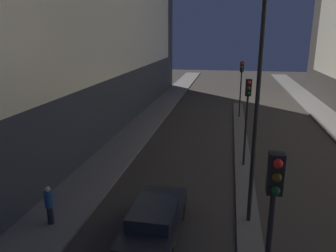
{
  "coord_description": "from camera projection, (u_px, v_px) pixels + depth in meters",
  "views": [
    {
      "loc": [
        -1.05,
        -2.48,
        7.36
      ],
      "look_at": [
        -5.14,
        19.46,
        1.01
      ],
      "focal_mm": 35.0,
      "sensor_mm": 36.0,
      "label": 1
    }
  ],
  "objects": [
    {
      "name": "traffic_light_near",
      "position": [
        272.0,
        211.0,
        6.99
      ],
      "size": [
        0.32,
        0.42,
        4.89
      ],
      "color": "black",
      "rests_on": "median_strip"
    },
    {
      "name": "median_strip",
      "position": [
        242.0,
        157.0,
        20.08
      ],
      "size": [
        0.93,
        31.69,
        0.12
      ],
      "color": "#56544F",
      "rests_on": "ground"
    },
    {
      "name": "car_left_lane",
      "position": [
        155.0,
        220.0,
        11.98
      ],
      "size": [
        1.77,
        4.6,
        1.47
      ],
      "color": "black",
      "rests_on": "ground"
    },
    {
      "name": "traffic_light_far",
      "position": [
        241.0,
        77.0,
        28.47
      ],
      "size": [
        0.32,
        0.42,
        4.89
      ],
      "color": "black",
      "rests_on": "median_strip"
    },
    {
      "name": "pedestrian_on_left_sidewalk",
      "position": [
        49.0,
        204.0,
        12.67
      ],
      "size": [
        0.32,
        0.32,
        1.58
      ],
      "color": "black",
      "rests_on": "sidewalk_left"
    },
    {
      "name": "street_lamp",
      "position": [
        260.0,
        65.0,
        11.49
      ],
      "size": [
        0.5,
        0.5,
        9.45
      ],
      "color": "black",
      "rests_on": "median_strip"
    },
    {
      "name": "traffic_light_mid",
      "position": [
        247.0,
        104.0,
        17.71
      ],
      "size": [
        0.32,
        0.42,
        4.89
      ],
      "color": "black",
      "rests_on": "median_strip"
    }
  ]
}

